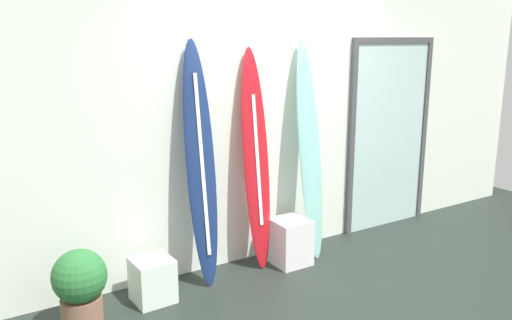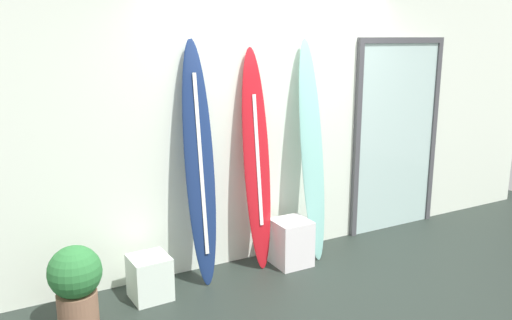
# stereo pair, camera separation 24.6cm
# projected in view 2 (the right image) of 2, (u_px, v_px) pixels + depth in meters

# --- Properties ---
(ground) EXTENTS (8.00, 8.00, 0.04)m
(ground) POSITION_uv_depth(u_px,v_px,m) (353.00, 304.00, 4.29)
(ground) COLOR #222B26
(wall_back) EXTENTS (7.20, 0.20, 2.80)m
(wall_back) POSITION_uv_depth(u_px,v_px,m) (273.00, 113.00, 5.07)
(wall_back) COLOR silver
(wall_back) RESTS_ON ground
(surfboard_navy) EXTENTS (0.28, 0.37, 2.11)m
(surfboard_navy) POSITION_uv_depth(u_px,v_px,m) (199.00, 165.00, 4.46)
(surfboard_navy) COLOR navy
(surfboard_navy) RESTS_ON ground
(surfboard_crimson) EXTENTS (0.26, 0.30, 2.03)m
(surfboard_crimson) POSITION_uv_depth(u_px,v_px,m) (257.00, 160.00, 4.77)
(surfboard_crimson) COLOR red
(surfboard_crimson) RESTS_ON ground
(surfboard_seafoam) EXTENTS (0.25, 0.39, 2.10)m
(surfboard_seafoam) POSITION_uv_depth(u_px,v_px,m) (312.00, 153.00, 4.99)
(surfboard_seafoam) COLOR #80C1B7
(surfboard_seafoam) RESTS_ON ground
(display_block_left) EXTENTS (0.33, 0.33, 0.44)m
(display_block_left) POSITION_uv_depth(u_px,v_px,m) (291.00, 242.00, 4.96)
(display_block_left) COLOR white
(display_block_left) RESTS_ON ground
(display_block_center) EXTENTS (0.32, 0.32, 0.36)m
(display_block_center) POSITION_uv_depth(u_px,v_px,m) (150.00, 277.00, 4.32)
(display_block_center) COLOR white
(display_block_center) RESTS_ON ground
(glass_door) EXTENTS (1.18, 0.06, 2.11)m
(glass_door) POSITION_uv_depth(u_px,v_px,m) (397.00, 133.00, 5.76)
(glass_door) COLOR silver
(glass_door) RESTS_ON ground
(potted_plant) EXTENTS (0.39, 0.39, 0.63)m
(potted_plant) POSITION_uv_depth(u_px,v_px,m) (76.00, 283.00, 3.85)
(potted_plant) COLOR #866048
(potted_plant) RESTS_ON ground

